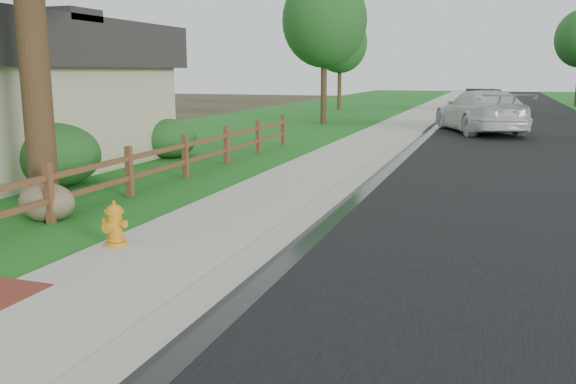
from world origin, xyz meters
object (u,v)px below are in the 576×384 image
(white_suv, at_px, (480,111))
(ranch_fence, at_px, (159,162))
(dark_car_mid, at_px, (490,100))
(fire_hydrant, at_px, (115,225))

(white_suv, bearing_deg, ranch_fence, 46.91)
(ranch_fence, relative_size, white_suv, 2.73)
(white_suv, distance_m, dark_car_mid, 13.17)
(ranch_fence, xyz_separation_m, dark_car_mid, (6.67, 28.81, 0.23))
(fire_hydrant, xyz_separation_m, white_suv, (4.53, 20.14, 0.52))
(fire_hydrant, distance_m, dark_car_mid, 33.65)
(white_suv, bearing_deg, fire_hydrant, 56.58)
(ranch_fence, bearing_deg, dark_car_mid, 76.95)
(ranch_fence, distance_m, white_suv, 16.91)
(fire_hydrant, height_order, dark_car_mid, dark_car_mid)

